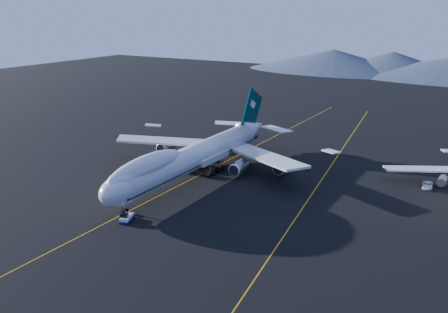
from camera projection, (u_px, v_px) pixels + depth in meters
The scene contains 6 objects.
ground at pixel (194, 178), 129.63m from camera, with size 500.00×500.00×0.00m, color black.
taxiway_line_main at pixel (194, 178), 129.63m from camera, with size 0.25×220.00×0.01m, color #C5940B.
taxiway_line_side at pixel (317, 187), 123.35m from camera, with size 0.25×200.00×0.01m, color #C5940B.
boeing_747 at pixel (193, 157), 127.98m from camera, with size 59.62×72.43×19.37m.
pushback_tug at pixel (127, 218), 103.67m from camera, with size 3.36×4.49×1.75m.
service_van at pixel (427, 185), 122.47m from camera, with size 2.36×5.11×1.42m, color white.
Camera 1 is at (68.80, -101.61, 42.91)m, focal length 40.00 mm.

